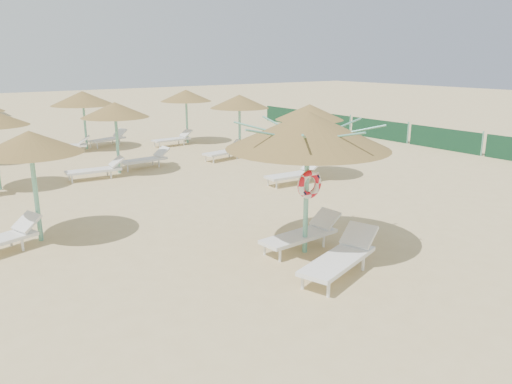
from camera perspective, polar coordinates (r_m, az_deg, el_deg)
ground at (r=11.22m, az=5.26°, el=-7.15°), size 120.00×120.00×0.00m
main_palapa at (r=10.67m, az=5.96°, el=6.99°), size 3.52×3.52×3.15m
lounger_main_a at (r=10.21m, az=9.73°, el=-7.27°), size 2.34×1.33×0.82m
lounger_main_b at (r=11.47m, az=5.44°, el=-4.74°), size 2.09×0.75×0.75m
palapa_field at (r=20.64m, az=-14.70°, el=9.26°), size 13.22×14.30×2.73m
windbreak_fence at (r=27.64m, az=13.90°, el=6.95°), size 0.08×19.84×1.10m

